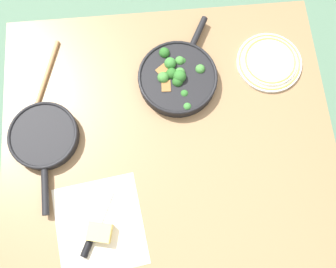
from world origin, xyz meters
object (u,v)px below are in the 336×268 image
(skillet_broccoli, at_px, (178,77))
(grater_knife, at_px, (94,232))
(dinner_plate_stack, at_px, (269,62))
(skillet_eggs, at_px, (44,137))
(cheese_block, at_px, (100,232))
(wooden_spoon, at_px, (38,101))

(skillet_broccoli, relative_size, grater_knife, 1.72)
(skillet_broccoli, height_order, dinner_plate_stack, skillet_broccoli)
(skillet_eggs, distance_m, cheese_block, 0.39)
(skillet_eggs, bearing_deg, skillet_broccoli, 108.88)
(grater_knife, relative_size, cheese_block, 2.62)
(skillet_eggs, relative_size, grater_knife, 1.74)
(cheese_block, height_order, dinner_plate_stack, cheese_block)
(skillet_broccoli, relative_size, cheese_block, 4.49)
(skillet_broccoli, bearing_deg, wooden_spoon, 122.38)
(skillet_broccoli, distance_m, grater_knife, 0.62)
(skillet_broccoli, height_order, cheese_block, skillet_broccoli)
(wooden_spoon, xyz_separation_m, grater_knife, (-0.19, 0.48, 0.00))
(cheese_block, distance_m, dinner_plate_stack, 0.87)
(skillet_eggs, bearing_deg, grater_knife, 23.76)
(dinner_plate_stack, bearing_deg, skillet_broccoli, 6.63)
(cheese_block, bearing_deg, wooden_spoon, -66.36)
(grater_knife, bearing_deg, wooden_spoon, 46.21)
(skillet_eggs, height_order, cheese_block, same)
(skillet_broccoli, xyz_separation_m, dinner_plate_stack, (-0.35, -0.04, -0.02))
(wooden_spoon, distance_m, grater_knife, 0.52)
(skillet_eggs, xyz_separation_m, wooden_spoon, (0.03, -0.15, -0.02))
(skillet_eggs, xyz_separation_m, grater_knife, (-0.16, 0.34, -0.01))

